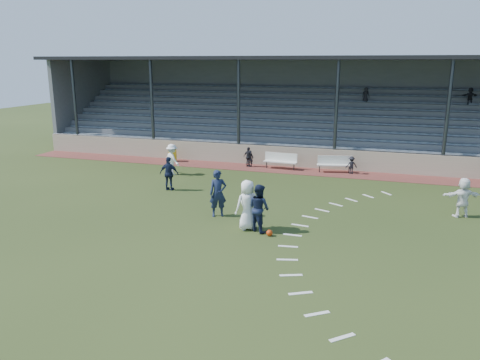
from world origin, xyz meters
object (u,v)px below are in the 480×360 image
(bench_right, at_px, (335,162))
(football, at_px, (269,233))
(player_navy_lead, at_px, (218,193))
(player_white_lead, at_px, (247,205))
(trash_bin, at_px, (173,155))
(bench_left, at_px, (281,159))

(bench_right, xyz_separation_m, football, (-1.10, -11.14, -0.47))
(football, bearing_deg, player_navy_lead, 148.40)
(player_white_lead, bearing_deg, trash_bin, -93.64)
(bench_left, height_order, player_white_lead, player_white_lead)
(bench_right, relative_size, player_white_lead, 1.05)
(bench_right, distance_m, player_white_lead, 10.87)
(bench_right, relative_size, trash_bin, 2.49)
(trash_bin, height_order, player_navy_lead, player_navy_lead)
(bench_right, xyz_separation_m, player_white_lead, (-2.10, -10.65, 0.39))
(player_white_lead, distance_m, player_navy_lead, 1.97)
(bench_left, relative_size, football, 8.59)
(player_white_lead, height_order, player_navy_lead, player_navy_lead)
(trash_bin, height_order, player_white_lead, player_white_lead)
(trash_bin, distance_m, football, 14.36)
(bench_left, relative_size, player_white_lead, 1.04)
(football, bearing_deg, bench_left, 100.73)
(bench_right, distance_m, player_navy_lead, 10.24)
(trash_bin, xyz_separation_m, player_white_lead, (8.21, -10.53, 0.54))
(player_white_lead, bearing_deg, bench_left, -125.68)
(football, relative_size, player_white_lead, 0.12)
(bench_right, bearing_deg, player_white_lead, -114.54)
(player_white_lead, bearing_deg, player_navy_lead, -76.46)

